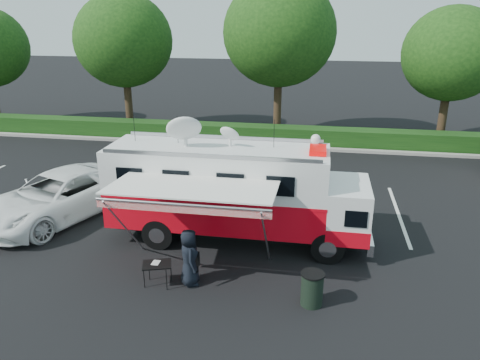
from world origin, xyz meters
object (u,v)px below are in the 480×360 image
(folding_table, at_px, (157,265))
(command_truck, at_px, (235,191))
(trash_bin, at_px, (312,289))
(white_suv, at_px, (61,217))

(folding_table, bearing_deg, command_truck, 62.11)
(folding_table, bearing_deg, trash_bin, -2.64)
(command_truck, distance_m, folding_table, 3.58)
(white_suv, relative_size, folding_table, 6.63)
(command_truck, xyz_separation_m, trash_bin, (2.56, -3.20, -1.24))
(command_truck, bearing_deg, white_suv, 174.13)
(white_suv, xyz_separation_m, trash_bin, (9.13, -3.88, 0.45))
(command_truck, height_order, trash_bin, command_truck)
(command_truck, relative_size, white_suv, 1.39)
(command_truck, height_order, white_suv, command_truck)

